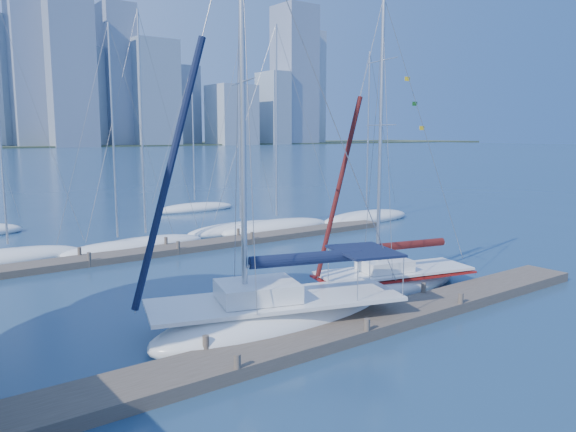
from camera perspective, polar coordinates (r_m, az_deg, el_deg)
ground at (r=19.78m, az=6.12°, el=-11.86°), size 700.00×700.00×0.00m
near_dock at (r=19.71m, az=6.12°, el=-11.31°), size 26.00×2.00×0.40m
far_dock at (r=33.65m, az=-10.15°, el=-3.14°), size 30.00×1.80×0.36m
sailboat_navy at (r=19.81m, az=-1.26°, el=-8.39°), size 10.04×5.82×15.18m
sailboat_maroon at (r=25.21m, az=10.74°, el=-4.95°), size 7.92×4.18×12.85m
bg_boat_0 at (r=33.44m, az=-26.49°, el=-3.80°), size 7.94×3.99×14.75m
bg_boat_1 at (r=33.87m, az=-16.87°, el=-3.17°), size 6.77×2.82×13.16m
bg_boat_2 at (r=34.69m, az=-14.21°, el=-2.78°), size 7.56×2.90×14.13m
bg_boat_3 at (r=39.25m, az=-4.83°, el=-1.29°), size 8.50×5.03×12.76m
bg_boat_4 at (r=39.47m, az=-1.16°, el=-1.15°), size 9.20×5.05×14.45m
bg_boat_5 at (r=44.44m, az=7.97°, el=-0.16°), size 8.93×4.19×13.35m
bg_boat_7 at (r=50.56m, az=-9.43°, el=0.80°), size 7.84×3.40×12.87m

